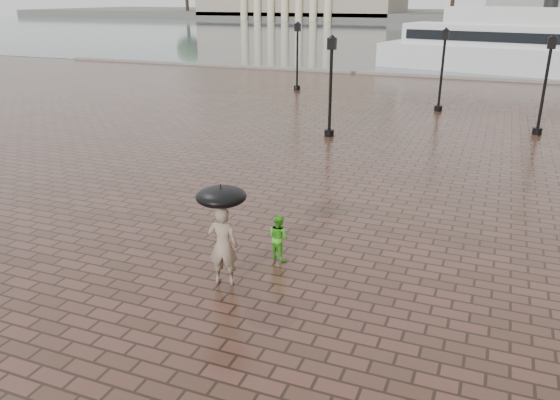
% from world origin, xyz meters
% --- Properties ---
extents(ground, '(300.00, 300.00, 0.00)m').
position_xyz_m(ground, '(0.00, 0.00, 0.00)').
color(ground, '#39231A').
rests_on(ground, ground).
extents(harbour_water, '(240.00, 240.00, 0.00)m').
position_xyz_m(harbour_water, '(0.00, 92.00, 0.00)').
color(harbour_water, '#444E53').
rests_on(harbour_water, ground).
extents(quay_edge, '(80.00, 0.60, 0.30)m').
position_xyz_m(quay_edge, '(0.00, 32.00, 0.00)').
color(quay_edge, slate).
rests_on(quay_edge, ground).
extents(far_shore, '(300.00, 60.00, 2.00)m').
position_xyz_m(far_shore, '(0.00, 160.00, 1.00)').
color(far_shore, '#4C4C47').
rests_on(far_shore, ground).
extents(street_lamps, '(21.44, 14.44, 4.40)m').
position_xyz_m(street_lamps, '(-1.60, 17.60, 2.33)').
color(street_lamps, black).
rests_on(street_lamps, ground).
extents(adult_pedestrian, '(0.75, 0.57, 1.84)m').
position_xyz_m(adult_pedestrian, '(-4.14, -4.18, 0.92)').
color(adult_pedestrian, gray).
rests_on(adult_pedestrian, ground).
extents(child_pedestrian, '(0.69, 0.63, 1.15)m').
position_xyz_m(child_pedestrian, '(-3.44, -2.61, 0.58)').
color(child_pedestrian, green).
rests_on(child_pedestrian, ground).
extents(ferry_near, '(22.63, 9.84, 7.22)m').
position_xyz_m(ferry_near, '(1.44, 37.61, 2.17)').
color(ferry_near, silver).
rests_on(ferry_near, ground).
extents(umbrella, '(1.10, 1.10, 1.18)m').
position_xyz_m(umbrella, '(-4.14, -4.18, 2.08)').
color(umbrella, black).
rests_on(umbrella, ground).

